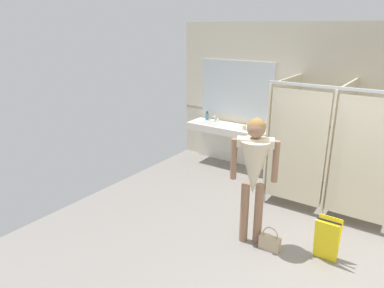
{
  "coord_description": "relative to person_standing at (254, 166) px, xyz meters",
  "views": [
    {
      "loc": [
        0.71,
        -3.66,
        2.73
      ],
      "look_at": [
        -2.18,
        0.5,
        1.03
      ],
      "focal_mm": 32.87,
      "sensor_mm": 36.0,
      "label": 1
    }
  ],
  "objects": [
    {
      "name": "soap_dispenser",
      "position": [
        -2.2,
        2.38,
        -0.16
      ],
      "size": [
        0.07,
        0.07,
        0.18
      ],
      "color": "teal",
      "rests_on": "vanity_counter"
    },
    {
      "name": "ground_plane",
      "position": [
        0.97,
        -0.11,
        -1.13
      ],
      "size": [
        7.59,
        5.83,
        0.1
      ],
      "primitive_type": "cube",
      "color": "gray"
    },
    {
      "name": "handbag",
      "position": [
        0.29,
        -0.03,
        -0.97
      ],
      "size": [
        0.27,
        0.11,
        0.33
      ],
      "color": "tan",
      "rests_on": "ground_plane"
    },
    {
      "name": "vanity_counter",
      "position": [
        -1.59,
        2.3,
        -0.46
      ],
      "size": [
        1.69,
        0.54,
        0.96
      ],
      "color": "silver",
      "rests_on": "ground_plane"
    },
    {
      "name": "wet_floor_sign",
      "position": [
        0.93,
        0.17,
        -0.79
      ],
      "size": [
        0.28,
        0.19,
        0.55
      ],
      "color": "yellow",
      "rests_on": "ground_plane"
    },
    {
      "name": "person_standing",
      "position": [
        0.0,
        0.0,
        0.0
      ],
      "size": [
        0.55,
        0.53,
        1.69
      ],
      "color": "#8C664C",
      "rests_on": "ground_plane"
    },
    {
      "name": "bathroom_stalls",
      "position": [
        1.08,
        1.58,
        -0.04
      ],
      "size": [
        2.84,
        1.39,
        1.98
      ],
      "color": "beige",
      "rests_on": "ground_plane"
    },
    {
      "name": "wall_back_tile_band",
      "position": [
        0.97,
        2.5,
        -0.03
      ],
      "size": [
        7.59,
        0.01,
        0.06
      ],
      "primitive_type": "cube",
      "color": "#9E937F",
      "rests_on": "wall_back"
    },
    {
      "name": "mirror_panel",
      "position": [
        -1.59,
        2.49,
        0.47
      ],
      "size": [
        1.59,
        0.02,
        1.11
      ],
      "primitive_type": "cube",
      "color": "silver",
      "rests_on": "wall_back"
    },
    {
      "name": "wall_back",
      "position": [
        0.97,
        2.56,
        0.33
      ],
      "size": [
        7.59,
        0.12,
        2.82
      ],
      "primitive_type": "cube",
      "color": "beige",
      "rests_on": "ground_plane"
    },
    {
      "name": "paper_cup",
      "position": [
        -1.2,
        2.14,
        -0.19
      ],
      "size": [
        0.07,
        0.07,
        0.09
      ],
      "primitive_type": "cylinder",
      "color": "beige",
      "rests_on": "vanity_counter"
    }
  ]
}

